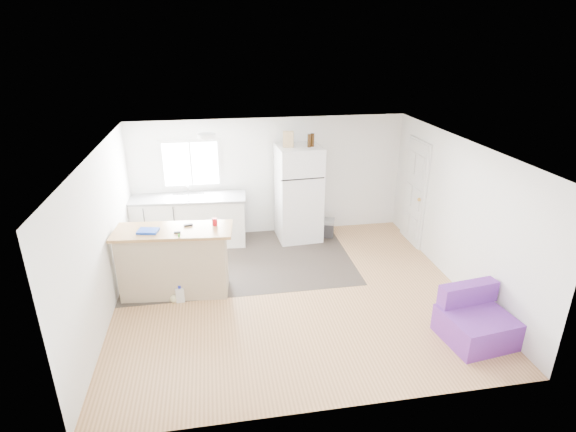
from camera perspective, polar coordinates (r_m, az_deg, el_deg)
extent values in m
cube|color=#A57245|center=(7.42, 0.39, -9.68)|extent=(5.50, 5.00, 0.01)
cube|color=white|center=(6.48, 0.45, 8.71)|extent=(5.50, 5.00, 0.01)
cube|color=white|center=(9.18, -2.32, 4.98)|extent=(5.50, 0.01, 2.40)
cube|color=white|center=(4.72, 5.87, -12.96)|extent=(5.50, 0.01, 2.40)
cube|color=white|center=(6.96, -22.48, -2.51)|extent=(0.01, 5.00, 2.40)
cube|color=white|center=(7.79, 20.76, 0.32)|extent=(0.01, 5.00, 2.40)
cube|color=#2D2521|center=(8.42, -5.99, -5.60)|extent=(4.05, 2.50, 0.00)
cube|color=white|center=(9.02, -12.22, 6.49)|extent=(1.18, 0.04, 0.98)
cube|color=white|center=(9.00, -12.22, 6.46)|extent=(1.05, 0.01, 0.85)
cube|color=white|center=(8.99, -12.22, 6.45)|extent=(0.03, 0.02, 0.85)
cube|color=white|center=(9.12, 15.74, 2.80)|extent=(0.05, 0.82, 2.03)
cube|color=white|center=(9.12, 15.80, 2.83)|extent=(0.03, 0.92, 2.10)
sphere|color=gold|center=(8.83, 16.32, 2.01)|extent=(0.07, 0.07, 0.07)
cylinder|color=white|center=(7.56, -10.32, 10.00)|extent=(0.30, 0.30, 0.07)
cube|color=white|center=(9.05, -12.34, -0.68)|extent=(2.19, 0.81, 0.95)
cube|color=gray|center=(8.88, -12.60, 2.26)|extent=(2.26, 0.86, 0.04)
cube|color=silver|center=(8.85, -12.60, 2.19)|extent=(0.62, 0.50, 0.06)
cube|color=tan|center=(7.38, -14.23, -5.79)|extent=(1.69, 0.74, 1.06)
cube|color=#AC8449|center=(7.14, -14.39, -1.83)|extent=(1.86, 0.86, 0.05)
cube|color=white|center=(8.95, 1.36, 2.88)|extent=(0.89, 0.84, 1.91)
cube|color=black|center=(8.45, 1.90, 4.70)|extent=(0.84, 0.07, 0.02)
cube|color=silver|center=(8.31, -0.37, 6.21)|extent=(0.03, 0.02, 0.34)
cube|color=silver|center=(8.58, -0.35, 0.80)|extent=(0.03, 0.02, 0.67)
cube|color=#2A292C|center=(9.36, 4.44, -1.61)|extent=(0.52, 0.43, 0.30)
cube|color=gray|center=(9.29, 4.48, -0.61)|extent=(0.54, 0.45, 0.06)
cube|color=purple|center=(6.79, 22.76, -12.87)|extent=(0.96, 0.91, 0.40)
cube|color=purple|center=(6.82, 21.89, -9.06)|extent=(0.88, 0.31, 0.30)
cube|color=silver|center=(7.32, -13.53, -9.70)|extent=(0.13, 0.10, 0.24)
cylinder|color=#1824AD|center=(7.25, -13.63, -8.74)|extent=(0.05, 0.05, 0.05)
cylinder|color=green|center=(7.18, -13.72, -5.97)|extent=(0.17, 0.29, 1.13)
sphere|color=beige|center=(7.36, -14.26, -10.16)|extent=(0.13, 0.13, 0.13)
cylinder|color=red|center=(7.13, -9.29, -0.73)|extent=(0.09, 0.09, 0.12)
cube|color=#1238B0|center=(7.14, -17.35, -1.83)|extent=(0.34, 0.28, 0.04)
cube|color=black|center=(7.20, -12.55, -1.12)|extent=(0.15, 0.08, 0.03)
cube|color=black|center=(6.98, -13.90, -2.03)|extent=(0.10, 0.04, 0.03)
cube|color=tan|center=(8.59, 0.03, 9.73)|extent=(0.22, 0.14, 0.30)
cylinder|color=#39200A|center=(8.59, 2.71, 9.54)|extent=(0.09, 0.09, 0.25)
cylinder|color=#39200A|center=(8.66, 3.13, 9.63)|extent=(0.08, 0.08, 0.25)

